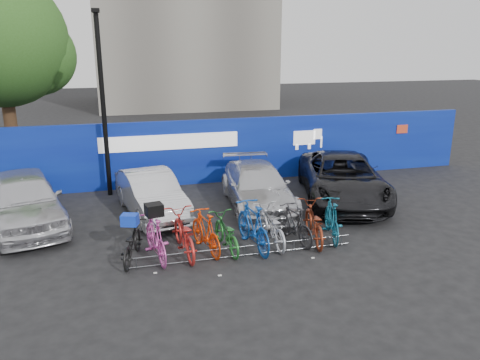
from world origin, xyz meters
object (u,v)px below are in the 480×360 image
object	(u,v)px
bike_0	(131,243)
bike_8	(313,223)
car_3	(342,178)
bike_3	(206,232)
bike_1	(155,237)
car_1	(151,194)
bike_7	(295,224)
bike_2	(183,234)
bike_6	(271,226)
car_2	(257,187)
bike_5	(253,226)
bike_rack	(245,251)
tree	(6,44)
lamppost	(103,100)
bike_9	(332,219)
bike_4	(226,233)

from	to	relation	value
bike_0	bike_8	bearing A→B (deg)	-166.36
car_3	bike_3	world-z (taller)	car_3
bike_1	car_1	bearing A→B (deg)	-102.00
bike_7	bike_2	bearing A→B (deg)	-11.72
bike_2	bike_0	bearing A→B (deg)	-3.08
car_3	bike_7	bearing A→B (deg)	-117.50
car_1	bike_6	size ratio (longest dim) A/B	2.13
car_2	bike_6	distance (m)	2.95
bike_8	car_1	bearing A→B (deg)	-27.48
bike_0	bike_7	xyz separation A→B (m)	(4.18, 0.02, 0.06)
car_2	bike_0	bearing A→B (deg)	-139.26
bike_8	bike_5	bearing A→B (deg)	12.31
bike_7	bike_8	bearing A→B (deg)	162.44
bike_rack	bike_2	distance (m)	1.57
tree	car_2	size ratio (longest dim) A/B	1.69
car_2	car_3	world-z (taller)	car_3
lamppost	bike_2	world-z (taller)	lamppost
tree	bike_9	bearing A→B (deg)	-47.41
bike_3	bike_0	bearing A→B (deg)	-10.81
bike_1	bike_2	world-z (taller)	bike_1
bike_1	bike_2	size ratio (longest dim) A/B	0.91
car_2	bike_8	bearing A→B (deg)	-73.46
bike_9	car_1	bearing A→B (deg)	-19.92
bike_6	car_3	bearing A→B (deg)	-142.86
lamppost	bike_7	distance (m)	7.72
lamppost	bike_5	bearing A→B (deg)	-57.49
car_3	bike_1	world-z (taller)	car_3
car_1	bike_1	world-z (taller)	car_1
car_3	car_2	bearing A→B (deg)	-164.12
bike_2	bike_8	world-z (taller)	bike_2
car_1	bike_1	xyz separation A→B (m)	(-0.15, -3.16, -0.10)
tree	car_1	size ratio (longest dim) A/B	1.94
lamppost	bike_6	xyz separation A→B (m)	(4.07, -5.42, -2.78)
bike_3	bike_9	size ratio (longest dim) A/B	0.98
car_2	bike_1	size ratio (longest dim) A/B	2.50
lamppost	bike_4	bearing A→B (deg)	-62.51
lamppost	bike_5	world-z (taller)	lamppost
car_2	bike_5	size ratio (longest dim) A/B	2.26
bike_2	bike_7	world-z (taller)	bike_2
bike_3	bike_9	world-z (taller)	bike_9
bike_2	bike_6	distance (m)	2.29
car_2	bike_0	world-z (taller)	car_2
bike_3	car_3	bearing A→B (deg)	-163.06
bike_9	bike_0	bearing A→B (deg)	14.58
car_2	bike_6	xyz separation A→B (m)	(-0.52, -2.90, -0.18)
car_1	bike_0	distance (m)	3.19
bike_rack	bike_1	world-z (taller)	bike_1
bike_rack	bike_7	distance (m)	1.64
bike_7	bike_9	bearing A→B (deg)	167.19
bike_rack	bike_3	size ratio (longest dim) A/B	3.16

